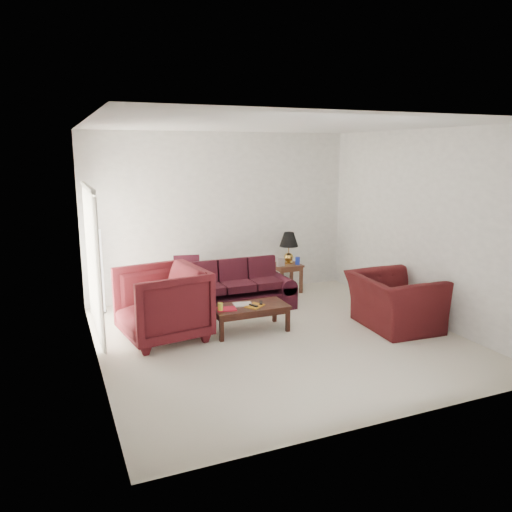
{
  "coord_description": "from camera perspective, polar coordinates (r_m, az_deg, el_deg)",
  "views": [
    {
      "loc": [
        -2.94,
        -6.19,
        2.67
      ],
      "look_at": [
        0.0,
        0.85,
        1.05
      ],
      "focal_mm": 35.0,
      "sensor_mm": 36.0,
      "label": 1
    }
  ],
  "objects": [
    {
      "name": "yellow_glass",
      "position": [
        7.22,
        -4.1,
        -5.85
      ],
      "size": [
        0.1,
        0.1,
        0.13
      ],
      "primitive_type": "cylinder",
      "rotation": [
        0.0,
        0.0,
        0.36
      ],
      "color": "yellow",
      "rests_on": "coffee_table"
    },
    {
      "name": "throw_pillow",
      "position": [
        8.74,
        -7.92,
        -1.34
      ],
      "size": [
        0.48,
        0.31,
        0.46
      ],
      "primitive_type": "cube",
      "rotation": [
        -0.21,
        0.0,
        -0.21
      ],
      "color": "black",
      "rests_on": "sofa"
    },
    {
      "name": "floor_lamp",
      "position": [
        8.64,
        -17.74,
        -1.69
      ],
      "size": [
        0.28,
        0.28,
        1.43
      ],
      "primitive_type": null,
      "rotation": [
        0.0,
        0.0,
        0.22
      ],
      "color": "white",
      "rests_on": "ground"
    },
    {
      "name": "blue_canister",
      "position": [
        9.5,
        4.77,
        -0.56
      ],
      "size": [
        0.11,
        0.11,
        0.14
      ],
      "primitive_type": "cylinder",
      "rotation": [
        0.0,
        0.0,
        -0.35
      ],
      "color": "#182CA2",
      "rests_on": "end_table"
    },
    {
      "name": "sofa",
      "position": [
        8.48,
        -2.3,
        -3.55
      ],
      "size": [
        1.95,
        0.85,
        0.8
      ],
      "primitive_type": null,
      "rotation": [
        0.0,
        0.0,
        -0.0
      ],
      "color": "black",
      "rests_on": "ground"
    },
    {
      "name": "table_lamp",
      "position": [
        9.55,
        3.77,
        0.93
      ],
      "size": [
        0.47,
        0.47,
        0.6
      ],
      "primitive_type": null,
      "rotation": [
        0.0,
        0.0,
        -0.38
      ],
      "color": "gold",
      "rests_on": "end_table"
    },
    {
      "name": "armchair_left",
      "position": [
        7.27,
        -10.68,
        -5.38
      ],
      "size": [
        1.31,
        1.29,
        1.05
      ],
      "primitive_type": "imported",
      "rotation": [
        0.0,
        0.0,
        -1.42
      ],
      "color": "#471015",
      "rests_on": "ground"
    },
    {
      "name": "picture_frame",
      "position": [
        9.64,
        2.01,
        -0.22
      ],
      "size": [
        0.17,
        0.2,
        0.06
      ],
      "primitive_type": "cube",
      "rotation": [
        1.36,
        0.0,
        0.13
      ],
      "color": "silver",
      "rests_on": "end_table"
    },
    {
      "name": "magazine_orange",
      "position": [
        7.44,
        -0.15,
        -5.72
      ],
      "size": [
        0.34,
        0.32,
        0.02
      ],
      "primitive_type": "cube",
      "rotation": [
        0.0,
        0.0,
        0.62
      ],
      "color": "#BD7916",
      "rests_on": "coffee_table"
    },
    {
      "name": "end_table",
      "position": [
        9.61,
        3.53,
        -2.49
      ],
      "size": [
        0.5,
        0.5,
        0.54
      ],
      "primitive_type": null,
      "rotation": [
        0.0,
        0.0,
        0.0
      ],
      "color": "#4A1E19",
      "rests_on": "ground"
    },
    {
      "name": "armchair_right",
      "position": [
        7.93,
        15.5,
        -5.03
      ],
      "size": [
        1.17,
        1.32,
        0.82
      ],
      "primitive_type": "imported",
      "rotation": [
        0.0,
        0.0,
        1.51
      ],
      "color": "#3D0E10",
      "rests_on": "ground"
    },
    {
      "name": "magazine_red",
      "position": [
        7.31,
        -3.39,
        -6.07
      ],
      "size": [
        0.32,
        0.26,
        0.02
      ],
      "primitive_type": "cube",
      "rotation": [
        0.0,
        0.0,
        -0.2
      ],
      "color": "#B71228",
      "rests_on": "coffee_table"
    },
    {
      "name": "blinds",
      "position": [
        7.68,
        -18.27,
        -0.58
      ],
      "size": [
        0.1,
        2.0,
        2.16
      ],
      "primitive_type": "cube",
      "color": "silver",
      "rests_on": "ground"
    },
    {
      "name": "clock",
      "position": [
        9.33,
        2.82,
        -0.73
      ],
      "size": [
        0.16,
        0.07,
        0.15
      ],
      "primitive_type": "cube",
      "rotation": [
        0.0,
        0.0,
        0.14
      ],
      "color": "silver",
      "rests_on": "end_table"
    },
    {
      "name": "remote_a",
      "position": [
        7.4,
        -0.29,
        -5.66
      ],
      "size": [
        0.1,
        0.16,
        0.02
      ],
      "primitive_type": "cube",
      "rotation": [
        0.0,
        0.0,
        0.4
      ],
      "color": "black",
      "rests_on": "coffee_table"
    },
    {
      "name": "floor",
      "position": [
        7.36,
        2.59,
        -9.31
      ],
      "size": [
        5.0,
        5.0,
        0.0
      ],
      "primitive_type": "plane",
      "color": "beige",
      "rests_on": "ground"
    },
    {
      "name": "magazine_white",
      "position": [
        7.52,
        -1.53,
        -5.53
      ],
      "size": [
        0.3,
        0.25,
        0.02
      ],
      "primitive_type": "cube",
      "rotation": [
        0.0,
        0.0,
        -0.15
      ],
      "color": "silver",
      "rests_on": "coffee_table"
    },
    {
      "name": "remote_b",
      "position": [
        7.53,
        0.57,
        -5.34
      ],
      "size": [
        0.11,
        0.17,
        0.02
      ],
      "primitive_type": "cube",
      "rotation": [
        0.0,
        0.0,
        -0.4
      ],
      "color": "black",
      "rests_on": "coffee_table"
    },
    {
      "name": "coffee_table",
      "position": [
        7.55,
        -0.76,
        -7.12
      ],
      "size": [
        1.22,
        0.76,
        0.4
      ],
      "primitive_type": null,
      "rotation": [
        0.0,
        0.0,
        -0.17
      ],
      "color": "#301E0E",
      "rests_on": "ground"
    }
  ]
}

